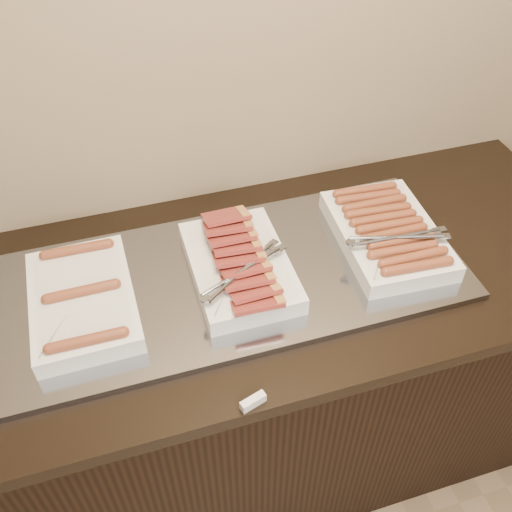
% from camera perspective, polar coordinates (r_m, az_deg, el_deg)
% --- Properties ---
extents(counter, '(2.06, 0.76, 0.90)m').
position_cam_1_polar(counter, '(1.82, -1.68, -12.13)').
color(counter, black).
rests_on(counter, ground).
extents(warming_tray, '(1.20, 0.50, 0.02)m').
position_cam_1_polar(warming_tray, '(1.46, -2.77, -2.29)').
color(warming_tray, gray).
rests_on(warming_tray, counter).
extents(dish_left, '(0.24, 0.36, 0.07)m').
position_cam_1_polar(dish_left, '(1.42, -16.93, -4.24)').
color(dish_left, white).
rests_on(dish_left, warming_tray).
extents(dish_center, '(0.26, 0.38, 0.09)m').
position_cam_1_polar(dish_center, '(1.43, -1.65, -0.92)').
color(dish_center, white).
rests_on(dish_center, warming_tray).
extents(dish_right, '(0.28, 0.39, 0.08)m').
position_cam_1_polar(dish_right, '(1.55, 13.02, 2.26)').
color(dish_right, white).
rests_on(dish_right, warming_tray).
extents(label_holder, '(0.06, 0.03, 0.02)m').
position_cam_1_polar(label_holder, '(1.23, -0.30, -14.36)').
color(label_holder, white).
rests_on(label_holder, counter).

